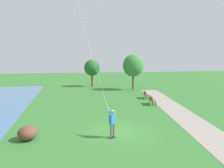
% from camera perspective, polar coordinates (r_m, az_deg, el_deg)
% --- Properties ---
extents(ground_plane, '(120.00, 120.00, 0.00)m').
position_cam_1_polar(ground_plane, '(14.77, 1.48, -12.32)').
color(ground_plane, '#33702D').
extents(walkway_path, '(7.80, 31.94, 0.02)m').
position_cam_1_polar(walkway_path, '(18.81, 18.85, -8.47)').
color(walkway_path, gray).
rests_on(walkway_path, ground).
extents(person_kite_flyer, '(0.55, 0.62, 1.83)m').
position_cam_1_polar(person_kite_flyer, '(13.50, 0.06, -9.51)').
color(person_kite_flyer, '#232328').
rests_on(person_kite_flyer, ground).
extents(park_bench_near_walkway, '(0.69, 1.55, 0.88)m').
position_cam_1_polar(park_bench_near_walkway, '(23.38, 10.29, -4.01)').
color(park_bench_near_walkway, brown).
rests_on(park_bench_near_walkway, ground).
extents(park_bench_far_walkway, '(0.69, 1.55, 0.88)m').
position_cam_1_polar(park_bench_far_walkway, '(26.76, 8.73, -2.62)').
color(park_bench_far_walkway, brown).
rests_on(park_bench_far_walkway, ground).
extents(tree_treeline_right, '(2.64, 2.59, 4.57)m').
position_cam_1_polar(tree_treeline_right, '(37.48, -5.18, 4.17)').
color(tree_treeline_right, brown).
rests_on(tree_treeline_right, ground).
extents(tree_lakeside_near, '(3.14, 2.87, 5.39)m').
position_cam_1_polar(tree_lakeside_near, '(33.51, 5.49, 4.76)').
color(tree_lakeside_near, brown).
rests_on(tree_lakeside_near, ground).
extents(lakeside_shrub, '(1.13, 1.21, 0.83)m').
position_cam_1_polar(lakeside_shrub, '(14.24, -20.98, -11.74)').
color(lakeside_shrub, brown).
rests_on(lakeside_shrub, ground).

